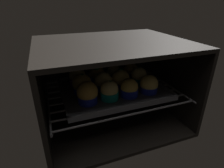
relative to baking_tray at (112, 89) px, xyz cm
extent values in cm
cube|color=black|center=(0.00, -0.19, -15.42)|extent=(59.00, 47.00, 1.50)
cube|color=black|center=(0.00, -0.19, 20.08)|extent=(59.00, 47.00, 1.50)
cube|color=black|center=(0.00, 22.56, 2.33)|extent=(59.00, 1.50, 34.00)
cube|color=black|center=(-28.75, -0.19, 2.33)|extent=(1.50, 47.00, 34.00)
cube|color=black|center=(28.75, -0.19, 2.33)|extent=(1.50, 47.00, 34.00)
cylinder|color=#4C494C|center=(0.00, -19.19, -1.07)|extent=(54.00, 0.80, 0.80)
cylinder|color=#4C494C|center=(0.00, -13.76, -1.07)|extent=(54.00, 0.80, 0.80)
cylinder|color=#4C494C|center=(0.00, -8.33, -1.07)|extent=(54.00, 0.80, 0.80)
cylinder|color=#4C494C|center=(0.00, -2.90, -1.07)|extent=(54.00, 0.80, 0.80)
cylinder|color=#4C494C|center=(0.00, 2.53, -1.07)|extent=(54.00, 0.80, 0.80)
cylinder|color=#4C494C|center=(0.00, 7.96, -1.07)|extent=(54.00, 0.80, 0.80)
cylinder|color=#4C494C|center=(0.00, 13.39, -1.07)|extent=(54.00, 0.80, 0.80)
cylinder|color=#4C494C|center=(0.00, 18.81, -1.07)|extent=(54.00, 0.80, 0.80)
cylinder|color=#4C494C|center=(-27.00, -0.19, -1.07)|extent=(0.80, 42.00, 0.80)
cylinder|color=#4C494C|center=(27.00, -0.19, -1.07)|extent=(0.80, 42.00, 0.80)
cube|color=#4C4C51|center=(0.00, 0.00, -0.07)|extent=(42.98, 34.39, 1.20)
cube|color=#4C4C51|center=(0.00, -16.79, 1.03)|extent=(42.98, 0.80, 1.00)
cube|color=#4C4C51|center=(0.00, 16.79, 1.03)|extent=(42.98, 0.80, 1.00)
cube|color=#4C4C51|center=(-21.09, 0.00, 1.03)|extent=(0.80, 34.39, 1.00)
cube|color=#4C4C51|center=(21.09, 0.00, 1.03)|extent=(0.80, 34.39, 1.00)
cylinder|color=#1928B7|center=(-12.80, -8.45, 2.07)|extent=(7.18, 7.18, 3.09)
sphere|color=gold|center=(-12.80, -8.45, 5.05)|extent=(7.87, 7.87, 7.87)
cylinder|color=#0C8C84|center=(-4.22, -8.38, 2.07)|extent=(7.18, 7.18, 3.09)
sphere|color=#E0CC7A|center=(-4.22, -8.38, 4.53)|extent=(6.88, 6.88, 6.88)
sphere|color=#1E6023|center=(-3.91, -8.58, 7.26)|extent=(1.68, 1.68, 1.68)
cylinder|color=#1928B7|center=(3.97, -8.85, 2.07)|extent=(7.18, 7.18, 3.09)
sphere|color=gold|center=(3.97, -8.85, 4.33)|extent=(6.94, 6.94, 6.94)
cylinder|color=#1928B7|center=(12.94, -8.76, 2.07)|extent=(7.18, 7.18, 3.09)
sphere|color=#DBBC60|center=(12.94, -8.76, 4.19)|extent=(7.45, 7.45, 7.45)
cylinder|color=#1928B7|center=(-12.89, 0.36, 2.07)|extent=(7.18, 7.18, 3.09)
sphere|color=gold|center=(-12.89, 0.36, 4.63)|extent=(7.85, 7.85, 7.85)
sphere|color=#19511E|center=(-12.67, 0.43, 7.82)|extent=(1.97, 1.97, 1.97)
cylinder|color=#1928B7|center=(-3.90, 0.04, 2.07)|extent=(7.18, 7.18, 3.09)
sphere|color=#E0CC7A|center=(-3.90, 0.04, 4.51)|extent=(7.54, 7.54, 7.54)
sphere|color=#28702D|center=(-5.54, 0.25, 6.63)|extent=(2.23, 2.23, 2.23)
cylinder|color=#1928B7|center=(3.92, -0.08, 2.07)|extent=(7.18, 7.18, 3.09)
sphere|color=#DBBC60|center=(3.92, -0.08, 4.39)|extent=(7.85, 7.85, 7.85)
sphere|color=#28702D|center=(4.27, 0.76, 7.69)|extent=(2.32, 2.32, 2.32)
cylinder|color=#0C8C84|center=(13.01, 0.24, 2.07)|extent=(7.18, 7.18, 3.09)
sphere|color=#E0CC7A|center=(13.01, 0.24, 4.75)|extent=(6.98, 6.98, 6.98)
sphere|color=#28702D|center=(12.96, 0.19, 7.35)|extent=(1.98, 1.98, 1.98)
cylinder|color=#7A238C|center=(-13.21, 8.97, 2.07)|extent=(7.18, 7.18, 3.09)
sphere|color=#E0CC7A|center=(-13.21, 8.97, 4.95)|extent=(7.35, 7.35, 7.35)
sphere|color=#1E6023|center=(-13.10, 8.94, 7.13)|extent=(1.92, 1.92, 1.92)
cylinder|color=#1928B7|center=(-4.28, 8.48, 2.07)|extent=(7.18, 7.18, 3.09)
sphere|color=gold|center=(-4.28, 8.48, 4.84)|extent=(7.13, 7.13, 7.13)
sphere|color=#1E6023|center=(-4.59, 7.11, 7.42)|extent=(2.45, 2.45, 2.45)
cylinder|color=#1928B7|center=(4.27, 8.42, 2.07)|extent=(7.18, 7.18, 3.09)
sphere|color=#E0CC7A|center=(4.27, 8.42, 4.25)|extent=(6.87, 6.87, 6.87)
sphere|color=#19511E|center=(4.26, 8.59, 6.56)|extent=(2.09, 2.09, 2.09)
cylinder|color=#1928B7|center=(12.89, 8.26, 2.07)|extent=(7.18, 7.18, 3.09)
sphere|color=gold|center=(12.89, 8.26, 4.32)|extent=(7.01, 7.01, 7.01)
sphere|color=#19511E|center=(13.18, 8.00, 6.26)|extent=(1.97, 1.97, 1.97)
camera|label=1|loc=(-24.98, -66.65, 35.57)|focal=29.15mm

